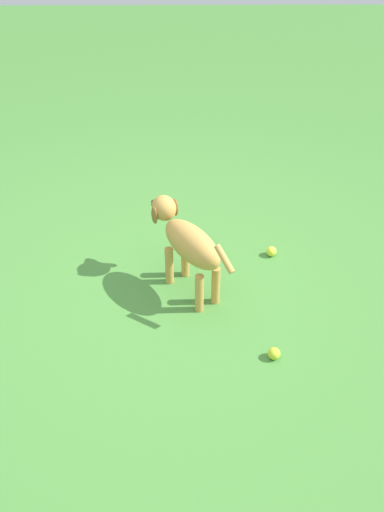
% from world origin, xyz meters
% --- Properties ---
extents(ground, '(14.00, 14.00, 0.00)m').
position_xyz_m(ground, '(0.00, 0.00, 0.00)').
color(ground, '#478438').
extents(dog, '(0.66, 0.49, 0.52)m').
position_xyz_m(dog, '(0.10, -0.14, 0.35)').
color(dog, '#C69347').
rests_on(dog, ground).
extents(tennis_ball_0, '(0.07, 0.07, 0.07)m').
position_xyz_m(tennis_ball_0, '(-0.46, -0.59, 0.03)').
color(tennis_ball_0, '#BFD531').
rests_on(tennis_ball_0, ground).
extents(tennis_ball_1, '(0.07, 0.07, 0.07)m').
position_xyz_m(tennis_ball_1, '(0.41, -0.69, 0.03)').
color(tennis_ball_1, '#D5E43A').
rests_on(tennis_ball_1, ground).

